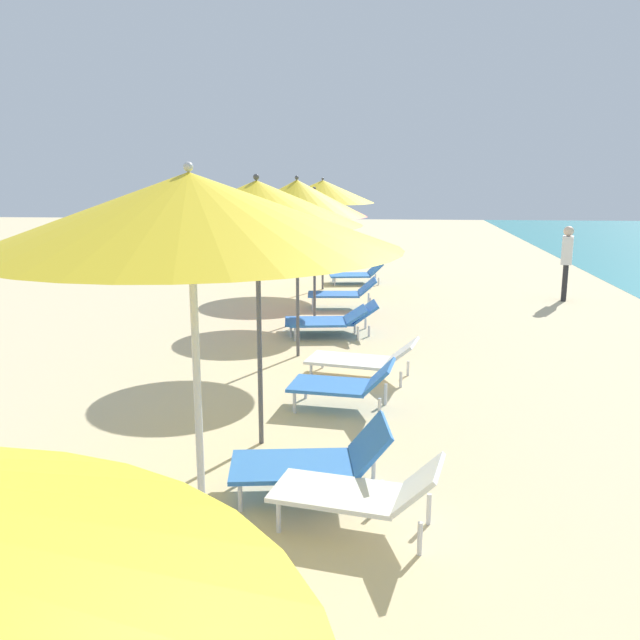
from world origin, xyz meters
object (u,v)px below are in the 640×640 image
(beach_ball, at_px, (330,264))
(umbrella_fourth, at_px, (257,203))
(umbrella_fifth, at_px, (297,198))
(lounger_sixth_shoreside, at_px, (344,292))
(lounger_fifth_inland, at_px, (364,358))
(lounger_farthest_shoreside, at_px, (357,273))
(umbrella_third, at_px, (190,211))
(lounger_fourth_inland, at_px, (315,460))
(lounger_fourth_shoreside, at_px, (344,383))
(lounger_third_shoreside, at_px, (360,491))
(lounger_sixth_inland, at_px, (333,319))
(umbrella_farthest, at_px, (323,192))
(person_walking_near, at_px, (213,229))
(person_walking_mid, at_px, (567,256))
(lounger_fifth_shoreside, at_px, (329,320))
(umbrella_sixth, at_px, (314,204))

(beach_ball, bearing_deg, umbrella_fourth, -89.74)
(umbrella_fifth, relative_size, lounger_sixth_shoreside, 1.90)
(lounger_fifth_inland, bearing_deg, lounger_farthest_shoreside, -75.19)
(umbrella_third, bearing_deg, lounger_fourth_inland, 67.28)
(lounger_fourth_shoreside, xyz_separation_m, lounger_sixth_shoreside, (-0.28, 5.97, 0.01))
(umbrella_third, distance_m, lounger_third_shoreside, 2.65)
(umbrella_fifth, height_order, lounger_sixth_inland, umbrella_fifth)
(umbrella_farthest, xyz_separation_m, person_walking_near, (-3.64, 4.47, -1.29))
(umbrella_farthest, bearing_deg, umbrella_third, -89.59)
(lounger_third_shoreside, distance_m, umbrella_fifth, 5.60)
(umbrella_third, bearing_deg, beach_ball, 90.36)
(umbrella_farthest, distance_m, beach_ball, 3.48)
(lounger_fourth_inland, relative_size, person_walking_mid, 0.91)
(lounger_sixth_inland, distance_m, person_walking_mid, 5.91)
(lounger_sixth_shoreside, bearing_deg, lounger_farthest_shoreside, -97.81)
(umbrella_third, relative_size, person_walking_near, 1.77)
(umbrella_fifth, bearing_deg, lounger_fourth_inland, -81.80)
(lounger_third_shoreside, height_order, umbrella_farthest, umbrella_farthest)
(umbrella_third, xyz_separation_m, lounger_sixth_inland, (0.41, 7.55, -2.33))
(lounger_third_shoreside, distance_m, umbrella_fourth, 2.94)
(lounger_farthest_shoreside, bearing_deg, person_walking_mid, 150.05)
(lounger_fourth_inland, height_order, lounger_fifth_shoreside, lounger_fourth_inland)
(lounger_fifth_inland, distance_m, lounger_sixth_shoreside, 4.72)
(lounger_fifth_inland, bearing_deg, lounger_sixth_shoreside, -71.35)
(lounger_sixth_inland, bearing_deg, umbrella_fifth, 67.36)
(lounger_fifth_shoreside, height_order, umbrella_farthest, umbrella_farthest)
(umbrella_fourth, xyz_separation_m, person_walking_mid, (5.27, 8.30, -1.53))
(umbrella_fourth, relative_size, lounger_fifth_shoreside, 2.01)
(lounger_fourth_shoreside, distance_m, umbrella_fifth, 3.20)
(lounger_fifth_shoreside, relative_size, umbrella_farthest, 0.53)
(umbrella_farthest, bearing_deg, umbrella_fourth, -89.70)
(lounger_sixth_inland, relative_size, umbrella_farthest, 0.65)
(person_walking_near, bearing_deg, beach_ball, -66.66)
(umbrella_fourth, height_order, lounger_sixth_shoreside, umbrella_fourth)
(lounger_sixth_inland, distance_m, lounger_farthest_shoreside, 5.22)
(umbrella_third, relative_size, lounger_fourth_inland, 1.97)
(umbrella_sixth, bearing_deg, lounger_third_shoreside, -82.43)
(umbrella_fifth, height_order, lounger_sixth_shoreside, umbrella_fifth)
(lounger_farthest_shoreside, bearing_deg, umbrella_sixth, 72.36)
(umbrella_sixth, height_order, lounger_sixth_inland, umbrella_sixth)
(umbrella_fourth, distance_m, lounger_sixth_inland, 5.46)
(umbrella_fifth, distance_m, umbrella_farthest, 5.85)
(lounger_fifth_inland, bearing_deg, person_walking_near, -54.73)
(lounger_farthest_shoreside, xyz_separation_m, person_walking_mid, (4.52, -1.87, 0.72))
(lounger_third_shoreside, relative_size, lounger_farthest_shoreside, 1.04)
(umbrella_farthest, distance_m, person_walking_near, 5.90)
(umbrella_fifth, bearing_deg, person_walking_mid, 42.86)
(lounger_sixth_shoreside, distance_m, beach_ball, 5.02)
(lounger_sixth_inland, bearing_deg, umbrella_sixth, -77.65)
(lounger_fifth_inland, height_order, lounger_farthest_shoreside, lounger_fifth_inland)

